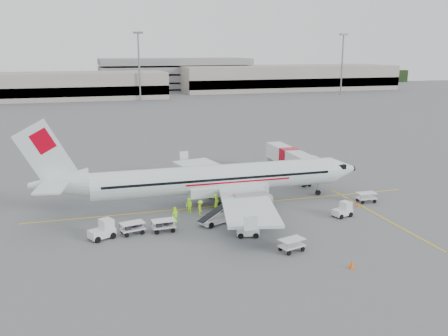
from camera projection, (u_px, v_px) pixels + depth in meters
The scene contains 25 objects.
ground at pixel (229, 205), 55.69m from camera, with size 360.00×360.00×0.00m, color #56595B.
stripe_lead at pixel (229, 205), 55.69m from camera, with size 44.00×0.20×0.01m, color yellow.
stripe_cross at pixel (379, 216), 52.08m from camera, with size 0.20×20.00×0.01m, color yellow.
terminal_east at pixel (288, 78), 208.99m from camera, with size 90.00×26.00×10.00m, color gray, non-canonical shape.
parking_garage at pixel (175, 73), 210.13m from camera, with size 62.00×24.00×14.00m, color slate, non-canonical shape.
treeline at pixel (112, 81), 218.17m from camera, with size 300.00×3.00×6.00m, color black, non-canonical shape.
mast_center at pixel (139, 67), 164.52m from camera, with size 3.20×1.20×22.00m, color slate, non-canonical shape.
mast_east at pixel (342, 65), 185.16m from camera, with size 3.20×1.20×22.00m, color slate, non-canonical shape.
aircraft at pixel (218, 160), 54.95m from camera, with size 36.60×28.69×10.09m, color silver, non-canonical shape.
jet_bridge at pixel (289, 163), 67.58m from camera, with size 2.77×14.79×3.88m, color silver, non-canonical shape.
belt_loader at pixel (216, 212), 49.52m from camera, with size 4.55×1.71×2.47m, color silver, non-canonical shape.
tug_fore at pixel (342, 209), 51.73m from camera, with size 2.00×1.14×1.54m, color silver, non-canonical shape.
tug_mid at pixel (248, 228), 46.28m from camera, with size 2.06×1.18×1.59m, color silver, non-canonical shape.
tug_aft at pixel (102, 230), 45.65m from camera, with size 2.30×1.32×1.77m, color silver, non-canonical shape.
cart_loaded_a at pixel (164, 226), 47.54m from camera, with size 2.23×1.32×1.16m, color silver, non-canonical shape.
cart_loaded_b at pixel (132, 228), 46.88m from camera, with size 2.21×1.31×1.15m, color silver, non-canonical shape.
cart_empty_a at pixel (292, 245), 42.89m from camera, with size 2.18×1.29×1.14m, color silver, non-canonical shape.
cart_empty_b at pixel (366, 197), 56.58m from camera, with size 2.16×1.28×1.13m, color silver, non-canonical shape.
cone_nose at pixel (358, 205), 54.99m from camera, with size 0.33×0.33×0.54m, color #F75904.
cone_port at pixel (233, 177), 66.64m from camera, with size 0.38×0.38×0.63m, color #F75904.
cone_stbd at pixel (352, 264), 39.64m from camera, with size 0.43×0.43×0.70m, color #F75904.
crew_a at pixel (217, 202), 53.56m from camera, with size 0.68×0.45×1.88m, color #AFF51F.
crew_b at pixel (189, 206), 52.75m from camera, with size 0.81×0.63×1.68m, color #AFF51F.
crew_c at pixel (200, 208), 52.12m from camera, with size 1.05×0.60×1.62m, color #AFF51F.
crew_d at pixel (175, 216), 49.31m from camera, with size 1.08×0.45×1.85m, color #AFF51F.
Camera 1 is at (-15.59, -50.84, 17.07)m, focal length 40.00 mm.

